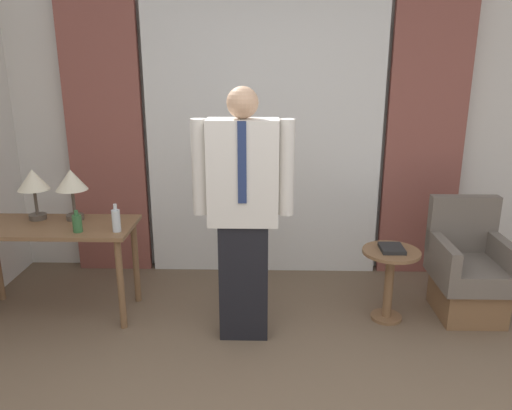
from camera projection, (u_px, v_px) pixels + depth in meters
name	position (u px, v px, depth m)	size (l,w,h in m)	color
wall_back	(264.00, 126.00, 4.52)	(10.00, 0.06, 2.70)	silver
curtain_sheer_center	(264.00, 135.00, 4.42)	(2.08, 0.06, 2.58)	white
curtain_drape_left	(105.00, 134.00, 4.45)	(0.68, 0.06, 2.58)	brown
curtain_drape_right	(425.00, 135.00, 4.38)	(0.68, 0.06, 2.58)	brown
desk	(51.00, 238.00, 3.79)	(1.27, 0.55, 0.74)	brown
table_lamp_left	(33.00, 182.00, 3.81)	(0.24, 0.24, 0.40)	#4C4238
table_lamp_right	(71.00, 183.00, 3.80)	(0.24, 0.24, 0.40)	#4C4238
bottle_near_edge	(77.00, 223.00, 3.59)	(0.07, 0.07, 0.16)	#336638
bottle_by_lamp	(116.00, 220.00, 3.60)	(0.06, 0.06, 0.21)	silver
person	(243.00, 209.00, 3.39)	(0.68, 0.22, 1.78)	black
armchair	(468.00, 273.00, 3.88)	(0.54, 0.60, 0.90)	brown
side_table	(390.00, 273.00, 3.77)	(0.43, 0.43, 0.57)	brown
book	(392.00, 248.00, 3.72)	(0.17, 0.21, 0.03)	black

